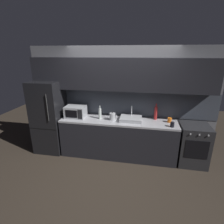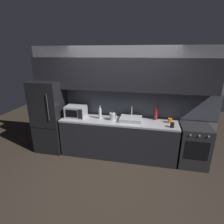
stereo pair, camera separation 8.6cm
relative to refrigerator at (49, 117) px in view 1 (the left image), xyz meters
The scene contains 12 objects.
ground_plane 2.10m from the refrigerator, 28.02° to the right, with size 10.00×10.00×0.00m, color #2D261E.
back_wall 1.85m from the refrigerator, ahead, with size 4.36×0.44×2.50m.
counter_run 1.74m from the refrigerator, ahead, with size 2.62×0.60×0.90m.
refrigerator is the anchor object (origin of this frame).
oven_range 3.37m from the refrigerator, ahead, with size 0.60×0.62×0.90m.
microwave 0.70m from the refrigerator, ahead, with size 0.46×0.35×0.27m.
sink_basin 1.98m from the refrigerator, ahead, with size 0.48×0.38×0.30m.
kettle 1.57m from the refrigerator, ahead, with size 0.17×0.13×0.19m.
wine_bottle_red 2.53m from the refrigerator, ahead, with size 0.07×0.07×0.37m.
wine_bottle_clear 1.28m from the refrigerator, ahead, with size 0.07×0.07×0.31m.
mug_orange 2.82m from the refrigerator, ahead, with size 0.09×0.09×0.10m, color orange.
mug_dark 2.84m from the refrigerator, ahead, with size 0.08×0.08×0.11m, color black.
Camera 1 is at (0.54, -2.79, 2.36)m, focal length 28.39 mm.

